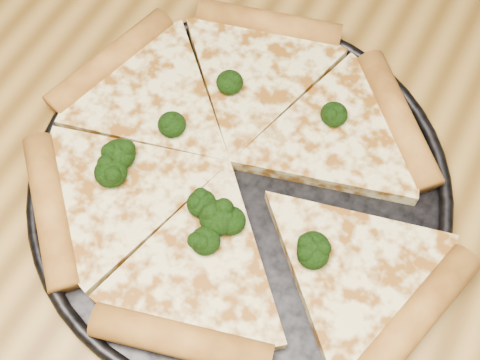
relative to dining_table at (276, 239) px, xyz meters
The scene contains 4 objects.
dining_table is the anchor object (origin of this frame).
pizza_pan 0.11m from the dining_table, behind, with size 0.36×0.36×0.02m.
pizza 0.12m from the dining_table, behind, with size 0.40×0.36×0.03m.
broccoli_florets 0.13m from the dining_table, 152.96° to the right, with size 0.21×0.18×0.02m.
Camera 1 is at (0.08, -0.21, 1.25)m, focal length 47.63 mm.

